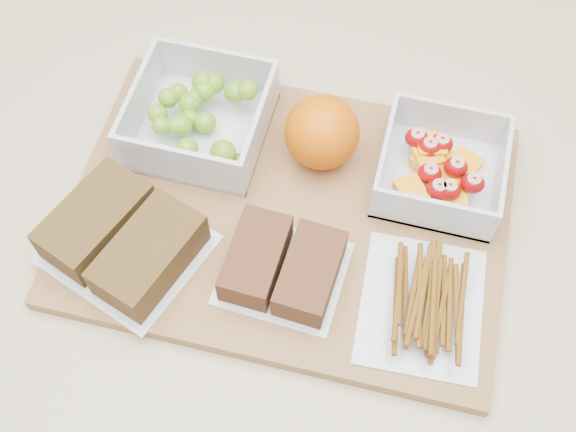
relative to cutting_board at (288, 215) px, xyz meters
name	(u,v)px	position (x,y,z in m)	size (l,w,h in m)	color
counter	(275,374)	(-0.01, -0.02, -0.46)	(1.20, 0.90, 0.90)	beige
cutting_board	(288,215)	(0.00, 0.00, 0.00)	(0.42, 0.30, 0.02)	olive
grape_container	(201,117)	(-0.11, 0.07, 0.03)	(0.13, 0.13, 0.06)	silver
fruit_container	(440,170)	(0.13, 0.07, 0.03)	(0.12, 0.12, 0.05)	silver
orange	(322,132)	(0.01, 0.07, 0.05)	(0.07, 0.07, 0.07)	#E46205
sandwich_bag_left	(123,239)	(-0.14, -0.08, 0.03)	(0.17, 0.16, 0.04)	silver
sandwich_bag_center	(283,266)	(0.01, -0.07, 0.02)	(0.12, 0.10, 0.03)	silver
pretzel_bag	(424,300)	(0.14, -0.07, 0.02)	(0.12, 0.14, 0.03)	silver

